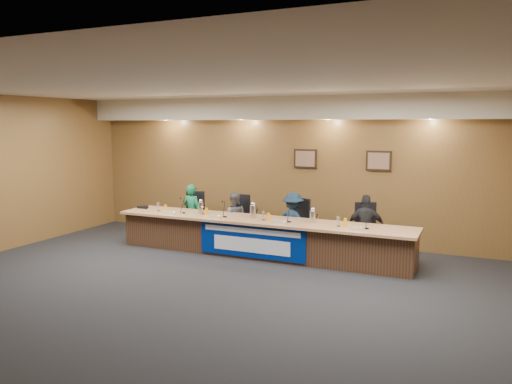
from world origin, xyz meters
TOP-DOWN VIEW (x-y plane):
  - floor at (0.00, 0.00)m, footprint 10.00×10.00m
  - ceiling at (0.00, 0.00)m, footprint 10.00×8.00m
  - wall_back at (0.00, 4.00)m, footprint 10.00×0.04m
  - soffit at (0.00, 3.75)m, footprint 10.00×0.50m
  - dais_body at (0.00, 2.40)m, footprint 6.00×0.80m
  - dais_top at (0.00, 2.35)m, footprint 6.10×0.95m
  - banner at (0.00, 1.99)m, footprint 2.20×0.02m
  - banner_text_upper at (0.00, 1.97)m, footprint 2.00×0.01m
  - banner_text_lower at (0.00, 1.97)m, footprint 1.60×0.01m
  - wall_photo_left at (0.40, 3.97)m, footprint 0.52×0.04m
  - wall_photo_right at (2.00, 3.97)m, footprint 0.52×0.04m
  - panelist_a at (-1.92, 2.97)m, footprint 0.50×0.36m
  - panelist_b at (-0.87, 2.97)m, footprint 0.68×0.62m
  - panelist_c at (0.49, 2.97)m, footprint 0.88×0.63m
  - panelist_d at (1.98, 2.97)m, footprint 0.78×0.41m
  - office_chair_a at (-1.92, 3.07)m, footprint 0.63×0.63m
  - office_chair_b at (-0.87, 3.07)m, footprint 0.54×0.54m
  - office_chair_c at (0.49, 3.07)m, footprint 0.63×0.63m
  - office_chair_d at (1.98, 3.07)m, footprint 0.63×0.63m
  - nameplate_a at (-1.95, 2.07)m, footprint 0.24×0.08m
  - microphone_a at (-1.71, 2.28)m, footprint 0.07×0.07m
  - juice_glass_a at (-2.16, 2.28)m, footprint 0.06×0.06m
  - water_glass_a at (-2.35, 2.30)m, footprint 0.08×0.08m
  - nameplate_b at (-0.89, 2.07)m, footprint 0.24×0.08m
  - microphone_b at (-0.70, 2.24)m, footprint 0.07×0.07m
  - juice_glass_b at (-1.16, 2.29)m, footprint 0.06×0.06m
  - water_glass_b at (-1.28, 2.32)m, footprint 0.08×0.08m
  - nameplate_c at (0.51, 2.09)m, footprint 0.24×0.08m
  - microphone_c at (0.66, 2.28)m, footprint 0.07×0.07m
  - juice_glass_c at (0.24, 2.27)m, footprint 0.06×0.06m
  - water_glass_c at (0.13, 2.28)m, footprint 0.08×0.08m
  - nameplate_d at (1.96, 2.09)m, footprint 0.24×0.08m
  - microphone_d at (2.14, 2.27)m, footprint 0.07×0.07m
  - juice_glass_d at (1.73, 2.34)m, footprint 0.06×0.06m
  - water_glass_d at (1.62, 2.28)m, footprint 0.08×0.08m
  - carafe_left at (-1.32, 2.35)m, footprint 0.11×0.11m
  - carafe_mid at (-0.15, 2.39)m, footprint 0.13×0.13m
  - carafe_right at (1.09, 2.42)m, footprint 0.12×0.12m
  - speakerphone at (-2.84, 2.45)m, footprint 0.32×0.32m

SIDE VIEW (x-z plane):
  - floor at x=0.00m, z-range 0.00..0.00m
  - banner_text_lower at x=0.00m, z-range 0.16..0.44m
  - dais_body at x=0.00m, z-range 0.00..0.70m
  - banner at x=0.00m, z-range 0.05..0.71m
  - office_chair_a at x=-1.92m, z-range 0.44..0.52m
  - office_chair_b at x=-0.87m, z-range 0.44..0.52m
  - office_chair_c at x=0.49m, z-range 0.44..0.52m
  - office_chair_d at x=1.98m, z-range 0.44..0.52m
  - panelist_b at x=-0.87m, z-range 0.00..1.16m
  - banner_text_upper at x=0.00m, z-range 0.53..0.63m
  - panelist_c at x=0.49m, z-range 0.00..1.22m
  - panelist_d at x=1.98m, z-range 0.00..1.27m
  - panelist_a at x=-1.92m, z-range 0.00..1.27m
  - dais_top at x=0.00m, z-range 0.70..0.75m
  - microphone_a at x=-1.71m, z-range 0.75..0.77m
  - microphone_b at x=-0.70m, z-range 0.75..0.77m
  - microphone_c at x=0.66m, z-range 0.75..0.77m
  - microphone_d at x=2.14m, z-range 0.75..0.77m
  - speakerphone at x=-2.84m, z-range 0.75..0.80m
  - nameplate_a at x=-1.95m, z-range 0.74..0.85m
  - nameplate_b at x=-0.89m, z-range 0.74..0.85m
  - nameplate_c at x=0.51m, z-range 0.74..0.85m
  - nameplate_d at x=1.96m, z-range 0.74..0.85m
  - juice_glass_a at x=-2.16m, z-range 0.75..0.90m
  - juice_glass_b at x=-1.16m, z-range 0.75..0.90m
  - juice_glass_c at x=0.24m, z-range 0.75..0.90m
  - juice_glass_d at x=1.73m, z-range 0.75..0.90m
  - water_glass_a at x=-2.35m, z-range 0.75..0.93m
  - water_glass_b at x=-1.28m, z-range 0.75..0.93m
  - water_glass_c at x=0.13m, z-range 0.75..0.93m
  - water_glass_d at x=1.62m, z-range 0.75..0.93m
  - carafe_right at x=1.09m, z-range 0.75..0.98m
  - carafe_mid at x=-0.15m, z-range 0.75..1.00m
  - carafe_left at x=-1.32m, z-range 0.75..1.00m
  - wall_back at x=0.00m, z-range 0.00..3.20m
  - wall_photo_left at x=0.40m, z-range 1.64..2.06m
  - wall_photo_right at x=2.00m, z-range 1.64..2.06m
  - soffit at x=0.00m, z-range 2.70..3.20m
  - ceiling at x=0.00m, z-range 3.18..3.22m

